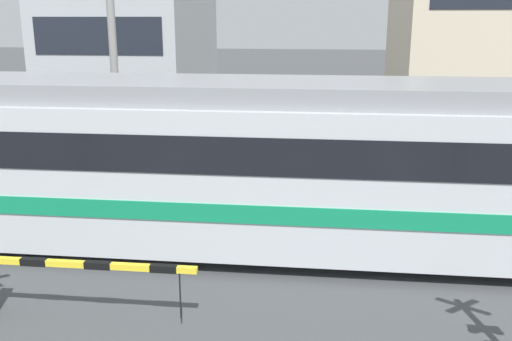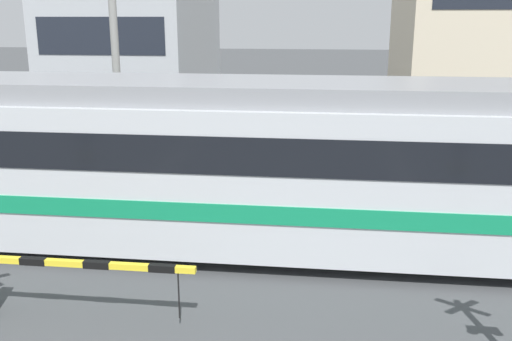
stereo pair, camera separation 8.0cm
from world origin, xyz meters
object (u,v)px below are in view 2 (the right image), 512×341
commuter_train (260,161)px  crossing_barrier_far (396,178)px  crossing_barrier_near (34,273)px  pedestrian (245,137)px

commuter_train → crossing_barrier_far: commuter_train is taller
crossing_barrier_near → pedestrian: 8.94m
commuter_train → crossing_barrier_near: 4.36m
commuter_train → pedestrian: size_ratio=8.72×
commuter_train → crossing_barrier_near: bearing=-134.2°
crossing_barrier_far → crossing_barrier_near: bearing=-134.6°
crossing_barrier_near → crossing_barrier_far: (5.82, 5.89, 0.00)m
crossing_barrier_far → pedestrian: bearing=144.3°
crossing_barrier_far → pedestrian: pedestrian is taller
pedestrian → crossing_barrier_near: bearing=-101.8°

